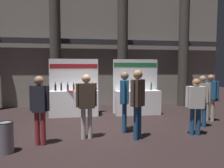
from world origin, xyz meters
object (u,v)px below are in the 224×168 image
(exhibitor_booth_0, at_px, (74,101))
(visitor_4, at_px, (210,94))
(visitor_0, at_px, (138,98))
(visitor_3, at_px, (202,97))
(visitor_1, at_px, (196,101))
(visitor_9, at_px, (86,100))
(visitor_7, at_px, (125,96))
(trash_bin, at_px, (5,137))
(visitor_8, at_px, (40,105))
(exhibitor_booth_1, at_px, (137,100))

(exhibitor_booth_0, xyz_separation_m, visitor_4, (4.84, -1.60, 0.39))
(visitor_0, relative_size, visitor_3, 1.12)
(exhibitor_booth_0, height_order, visitor_1, exhibitor_booth_0)
(visitor_9, bearing_deg, visitor_7, 9.01)
(visitor_9, bearing_deg, trash_bin, -171.60)
(exhibitor_booth_0, bearing_deg, visitor_9, -81.70)
(exhibitor_booth_0, xyz_separation_m, visitor_7, (1.53, -2.41, 0.48))
(trash_bin, height_order, visitor_8, visitor_8)
(visitor_1, xyz_separation_m, visitor_9, (-3.03, 0.15, 0.08))
(trash_bin, height_order, visitor_1, visitor_1)
(visitor_1, height_order, visitor_7, visitor_7)
(trash_bin, bearing_deg, visitor_7, 20.48)
(exhibitor_booth_1, xyz_separation_m, visitor_4, (2.27, -1.50, 0.40))
(exhibitor_booth_0, distance_m, visitor_4, 5.11)
(visitor_4, relative_size, visitor_9, 0.96)
(visitor_8, bearing_deg, visitor_0, 10.20)
(visitor_0, relative_size, visitor_1, 1.15)
(exhibitor_booth_1, xyz_separation_m, visitor_0, (-0.83, -2.98, 0.51))
(visitor_0, bearing_deg, trash_bin, -33.10)
(trash_bin, height_order, visitor_9, visitor_9)
(visitor_3, bearing_deg, exhibitor_booth_1, -26.65)
(visitor_0, height_order, visitor_3, visitor_0)
(trash_bin, distance_m, visitor_9, 2.04)
(exhibitor_booth_1, distance_m, visitor_3, 2.67)
(visitor_7, bearing_deg, visitor_3, -70.98)
(exhibitor_booth_0, relative_size, trash_bin, 3.24)
(visitor_3, xyz_separation_m, visitor_7, (-2.57, -0.15, 0.11))
(visitor_0, bearing_deg, visitor_7, -113.99)
(visitor_8, bearing_deg, visitor_4, 24.60)
(visitor_3, xyz_separation_m, visitor_8, (-4.83, -0.87, 0.01))
(trash_bin, bearing_deg, visitor_3, 12.79)
(visitor_8, height_order, visitor_9, visitor_9)
(visitor_4, height_order, visitor_9, visitor_9)
(trash_bin, xyz_separation_m, visitor_9, (1.81, 0.67, 0.69))
(visitor_4, bearing_deg, visitor_8, 60.65)
(visitor_9, bearing_deg, exhibitor_booth_1, 39.89)
(visitor_1, bearing_deg, visitor_7, -7.89)
(visitor_7, height_order, visitor_8, visitor_7)
(trash_bin, distance_m, visitor_8, 1.00)
(visitor_1, relative_size, visitor_3, 0.97)
(trash_bin, distance_m, visitor_7, 3.21)
(visitor_4, relative_size, visitor_8, 0.98)
(visitor_0, relative_size, visitor_4, 1.11)
(exhibitor_booth_0, height_order, trash_bin, exhibitor_booth_0)
(exhibitor_booth_1, bearing_deg, visitor_8, -137.43)
(exhibitor_booth_1, distance_m, visitor_0, 3.14)
(exhibitor_booth_0, relative_size, visitor_0, 1.24)
(visitor_3, height_order, visitor_9, visitor_9)
(exhibitor_booth_1, distance_m, visitor_1, 3.04)
(exhibitor_booth_0, relative_size, visitor_9, 1.32)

